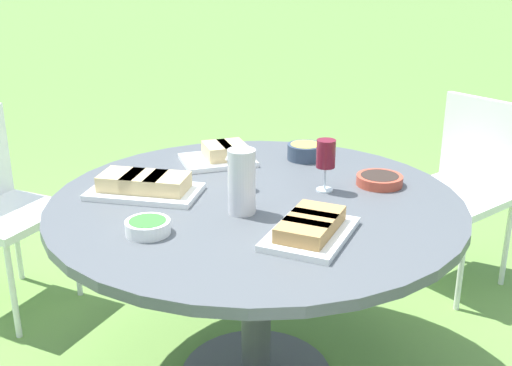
# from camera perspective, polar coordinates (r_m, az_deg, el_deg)

# --- Properties ---
(dining_table) EXTENTS (1.43, 1.43, 0.73)m
(dining_table) POSITION_cam_1_polar(r_m,az_deg,el_deg) (2.26, 0.00, -3.83)
(dining_table) COLOR #4C4C51
(dining_table) RESTS_ON ground_plane
(chair_near_right) EXTENTS (0.58, 0.59, 0.89)m
(chair_near_right) POSITION_cam_1_polar(r_m,az_deg,el_deg) (3.21, 18.15, 0.47)
(chair_near_right) COLOR white
(chair_near_right) RESTS_ON ground_plane
(water_pitcher) EXTENTS (0.10, 0.09, 0.22)m
(water_pitcher) POSITION_cam_1_polar(r_m,az_deg,el_deg) (2.07, -1.29, 0.14)
(water_pitcher) COLOR silver
(water_pitcher) RESTS_ON dining_table
(wine_glass) EXTENTS (0.07, 0.07, 0.19)m
(wine_glass) POSITION_cam_1_polar(r_m,az_deg,el_deg) (2.27, 6.23, 2.45)
(wine_glass) COLOR silver
(wine_glass) RESTS_ON dining_table
(platter_bread_main) EXTENTS (0.36, 0.39, 0.06)m
(platter_bread_main) POSITION_cam_1_polar(r_m,az_deg,el_deg) (1.93, 4.86, -4.00)
(platter_bread_main) COLOR white
(platter_bread_main) RESTS_ON dining_table
(platter_charcuterie) EXTENTS (0.31, 0.26, 0.08)m
(platter_charcuterie) POSITION_cam_1_polar(r_m,az_deg,el_deg) (2.60, -3.06, 2.53)
(platter_charcuterie) COLOR white
(platter_charcuterie) RESTS_ON dining_table
(platter_sandwich_side) EXTENTS (0.44, 0.34, 0.07)m
(platter_sandwich_side) POSITION_cam_1_polar(r_m,az_deg,el_deg) (2.28, -9.89, -0.20)
(platter_sandwich_side) COLOR white
(platter_sandwich_side) RESTS_ON dining_table
(bowl_fries) EXTENTS (0.15, 0.15, 0.06)m
(bowl_fries) POSITION_cam_1_polar(r_m,az_deg,el_deg) (2.64, 4.40, 2.88)
(bowl_fries) COLOR #334256
(bowl_fries) RESTS_ON dining_table
(bowl_salad) EXTENTS (0.14, 0.14, 0.04)m
(bowl_salad) POSITION_cam_1_polar(r_m,az_deg,el_deg) (1.98, -9.60, -3.81)
(bowl_salad) COLOR white
(bowl_salad) RESTS_ON dining_table
(bowl_olives) EXTENTS (0.17, 0.17, 0.04)m
(bowl_olives) POSITION_cam_1_polar(r_m,az_deg,el_deg) (2.39, 10.92, 0.31)
(bowl_olives) COLOR #B74733
(bowl_olives) RESTS_ON dining_table
(cup_water_near) EXTENTS (0.06, 0.06, 0.10)m
(cup_water_near) POSITION_cam_1_polar(r_m,az_deg,el_deg) (2.29, -1.52, 0.59)
(cup_water_near) COLOR silver
(cup_water_near) RESTS_ON dining_table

